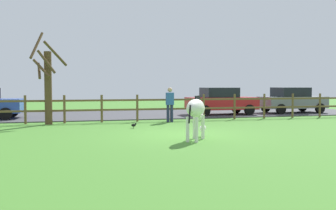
% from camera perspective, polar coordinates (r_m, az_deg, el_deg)
% --- Properties ---
extents(ground_plane, '(60.00, 60.00, 0.00)m').
position_cam_1_polar(ground_plane, '(13.09, 2.59, -4.57)').
color(ground_plane, '#47842D').
extents(parking_asphalt, '(28.00, 7.40, 0.05)m').
position_cam_1_polar(parking_asphalt, '(22.11, -4.39, -1.39)').
color(parking_asphalt, '#47474C').
rests_on(parking_asphalt, ground_plane).
extents(paddock_fence, '(22.06, 0.11, 1.30)m').
position_cam_1_polar(paddock_fence, '(17.84, -2.12, -0.17)').
color(paddock_fence, brown).
rests_on(paddock_fence, ground_plane).
extents(bare_tree, '(1.61, 1.60, 4.16)m').
position_cam_1_polar(bare_tree, '(17.11, -18.24, 3.36)').
color(bare_tree, '#513A23').
rests_on(bare_tree, ground_plane).
extents(zebra, '(1.27, 1.68, 1.41)m').
position_cam_1_polar(zebra, '(11.65, 4.41, -0.95)').
color(zebra, white).
rests_on(zebra, ground_plane).
extents(crow_on_grass, '(0.22, 0.10, 0.20)m').
position_cam_1_polar(crow_on_grass, '(15.00, -5.34, -3.12)').
color(crow_on_grass, black).
rests_on(crow_on_grass, ground_plane).
extents(parked_car_red, '(4.02, 1.92, 1.56)m').
position_cam_1_polar(parked_car_red, '(21.52, 8.23, 0.65)').
color(parked_car_red, red).
rests_on(parked_car_red, parking_asphalt).
extents(parked_car_grey, '(4.05, 1.98, 1.56)m').
position_cam_1_polar(parked_car_grey, '(23.88, 18.70, 0.76)').
color(parked_car_grey, slate).
rests_on(parked_car_grey, parking_asphalt).
extents(visitor_near_fence, '(0.37, 0.24, 1.64)m').
position_cam_1_polar(visitor_near_fence, '(17.32, 0.29, 0.31)').
color(visitor_near_fence, '#232847').
rests_on(visitor_near_fence, ground_plane).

